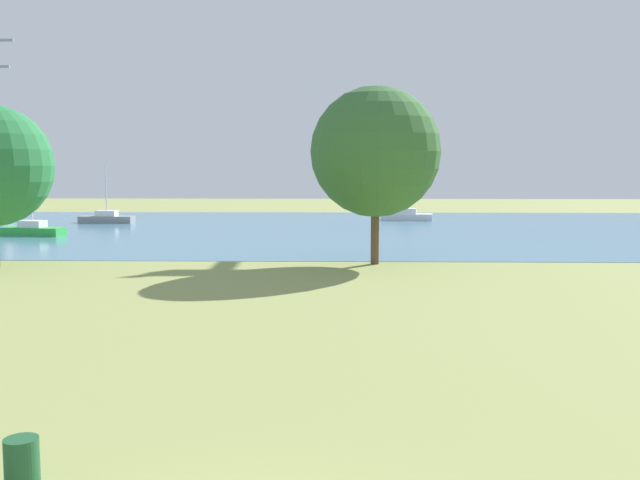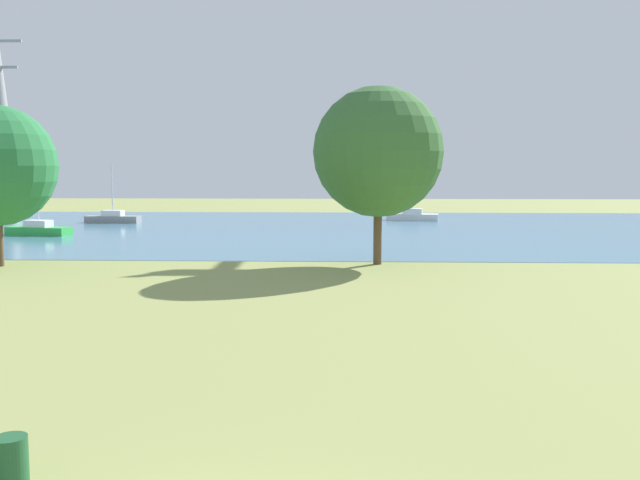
{
  "view_description": "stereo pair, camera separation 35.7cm",
  "coord_description": "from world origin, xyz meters",
  "px_view_note": "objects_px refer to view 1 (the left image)",
  "views": [
    {
      "loc": [
        1.36,
        -8.56,
        5.23
      ],
      "look_at": [
        0.66,
        18.7,
        2.37
      ],
      "focal_mm": 40.4,
      "sensor_mm": 36.0,
      "label": 1
    },
    {
      "loc": [
        1.72,
        -8.55,
        5.23
      ],
      "look_at": [
        0.66,
        18.7,
        2.37
      ],
      "focal_mm": 40.4,
      "sensor_mm": 36.0,
      "label": 2
    }
  ],
  "objects_px": {
    "sailboat_white": "(407,215)",
    "sailboat_gray": "(107,218)",
    "litter_bin": "(22,462)",
    "sailboat_green": "(33,229)",
    "tree_west_far": "(376,152)"
  },
  "relations": [
    {
      "from": "sailboat_gray",
      "to": "sailboat_white",
      "type": "bearing_deg",
      "value": 7.94
    },
    {
      "from": "litter_bin",
      "to": "sailboat_white",
      "type": "height_order",
      "value": "sailboat_white"
    },
    {
      "from": "litter_bin",
      "to": "sailboat_white",
      "type": "relative_size",
      "value": 0.1
    },
    {
      "from": "litter_bin",
      "to": "sailboat_white",
      "type": "bearing_deg",
      "value": 78.44
    },
    {
      "from": "sailboat_white",
      "to": "sailboat_green",
      "type": "relative_size",
      "value": 1.05
    },
    {
      "from": "litter_bin",
      "to": "sailboat_gray",
      "type": "distance_m",
      "value": 55.16
    },
    {
      "from": "sailboat_white",
      "to": "sailboat_gray",
      "type": "xyz_separation_m",
      "value": [
        -27.3,
        -3.81,
        -0.03
      ]
    },
    {
      "from": "litter_bin",
      "to": "sailboat_white",
      "type": "distance_m",
      "value": 57.86
    },
    {
      "from": "tree_west_far",
      "to": "sailboat_gray",
      "type": "bearing_deg",
      "value": 130.9
    },
    {
      "from": "tree_west_far",
      "to": "sailboat_green",
      "type": "bearing_deg",
      "value": 149.08
    },
    {
      "from": "litter_bin",
      "to": "sailboat_gray",
      "type": "height_order",
      "value": "sailboat_gray"
    },
    {
      "from": "sailboat_white",
      "to": "tree_west_far",
      "type": "bearing_deg",
      "value": -98.51
    },
    {
      "from": "sailboat_gray",
      "to": "tree_west_far",
      "type": "height_order",
      "value": "tree_west_far"
    },
    {
      "from": "sailboat_green",
      "to": "sailboat_gray",
      "type": "xyz_separation_m",
      "value": [
        1.77,
        11.6,
        -0.02
      ]
    },
    {
      "from": "litter_bin",
      "to": "sailboat_green",
      "type": "distance_m",
      "value": 44.83
    }
  ]
}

